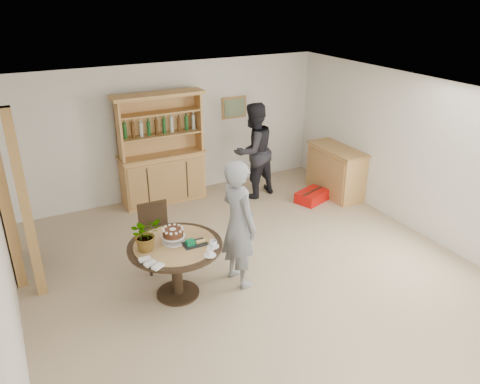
% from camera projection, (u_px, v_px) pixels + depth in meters
% --- Properties ---
extents(ground, '(7.00, 7.00, 0.00)m').
position_uv_depth(ground, '(264.00, 284.00, 6.38)').
color(ground, tan).
rests_on(ground, ground).
extents(room_shell, '(6.04, 7.04, 2.52)m').
position_uv_depth(room_shell, '(266.00, 165.00, 5.68)').
color(room_shell, white).
rests_on(room_shell, ground).
extents(doorway, '(0.13, 1.10, 2.18)m').
position_uv_depth(doorway, '(3.00, 198.00, 6.32)').
color(doorway, black).
rests_on(doorway, ground).
extents(pine_post, '(0.12, 0.12, 2.50)m').
position_uv_depth(pine_post, '(25.00, 208.00, 5.71)').
color(pine_post, tan).
rests_on(pine_post, ground).
extents(hutch, '(1.62, 0.54, 2.04)m').
position_uv_depth(hutch, '(162.00, 166.00, 8.60)').
color(hutch, tan).
rests_on(hutch, ground).
extents(sideboard, '(0.54, 1.26, 0.94)m').
position_uv_depth(sideboard, '(336.00, 171.00, 8.96)').
color(sideboard, tan).
rests_on(sideboard, ground).
extents(dining_table, '(1.20, 1.20, 0.76)m').
position_uv_depth(dining_table, '(176.00, 255.00, 5.94)').
color(dining_table, black).
rests_on(dining_table, ground).
extents(dining_chair, '(0.43, 0.43, 0.95)m').
position_uv_depth(dining_chair, '(156.00, 231.00, 6.64)').
color(dining_chair, black).
rests_on(dining_chair, ground).
extents(birthday_cake, '(0.30, 0.30, 0.20)m').
position_uv_depth(birthday_cake, '(173.00, 234.00, 5.87)').
color(birthday_cake, white).
rests_on(birthday_cake, dining_table).
extents(flower_vase, '(0.47, 0.44, 0.42)m').
position_uv_depth(flower_vase, '(145.00, 234.00, 5.68)').
color(flower_vase, '#3F7233').
rests_on(flower_vase, dining_table).
extents(gift_tray, '(0.30, 0.20, 0.08)m').
position_uv_depth(gift_tray, '(194.00, 243.00, 5.86)').
color(gift_tray, black).
rests_on(gift_tray, dining_table).
extents(coffee_cup_a, '(0.15, 0.15, 0.09)m').
position_uv_depth(coffee_cup_a, '(213.00, 244.00, 5.80)').
color(coffee_cup_a, white).
rests_on(coffee_cup_a, dining_table).
extents(coffee_cup_b, '(0.15, 0.15, 0.08)m').
position_uv_depth(coffee_cup_b, '(210.00, 253.00, 5.62)').
color(coffee_cup_b, white).
rests_on(coffee_cup_b, dining_table).
extents(napkins, '(0.24, 0.33, 0.03)m').
position_uv_depth(napkins, '(151.00, 263.00, 5.44)').
color(napkins, white).
rests_on(napkins, dining_table).
extents(teen_boy, '(0.50, 0.69, 1.77)m').
position_uv_depth(teen_boy, '(239.00, 224.00, 6.10)').
color(teen_boy, gray).
rests_on(teen_boy, ground).
extents(adult_person, '(1.02, 0.88, 1.81)m').
position_uv_depth(adult_person, '(253.00, 151.00, 8.73)').
color(adult_person, black).
rests_on(adult_person, ground).
extents(red_suitcase, '(0.70, 0.58, 0.21)m').
position_uv_depth(red_suitcase, '(312.00, 196.00, 8.79)').
color(red_suitcase, red).
rests_on(red_suitcase, ground).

